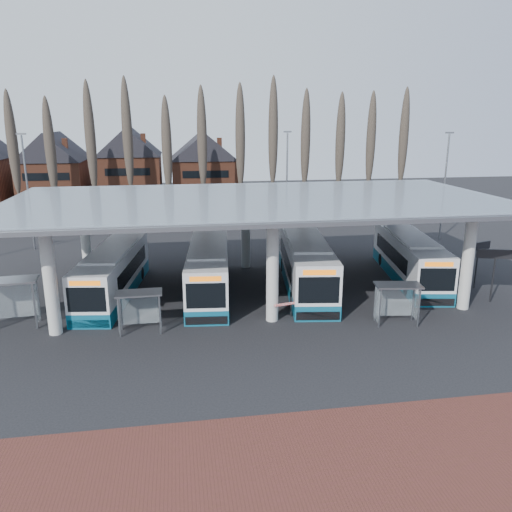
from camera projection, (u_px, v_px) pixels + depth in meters
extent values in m
plane|color=black|center=(281.00, 338.00, 26.64)|extent=(140.00, 140.00, 0.00)
cube|color=#502520|center=(361.00, 501.00, 15.21)|extent=(70.00, 10.00, 0.03)
cylinder|color=silver|center=(50.00, 281.00, 26.41)|extent=(0.70, 0.70, 6.00)
cylinder|color=silver|center=(85.00, 235.00, 36.88)|extent=(0.70, 0.70, 6.00)
cylinder|color=silver|center=(272.00, 271.00, 28.23)|extent=(0.70, 0.70, 6.00)
cylinder|color=silver|center=(246.00, 230.00, 38.71)|extent=(0.70, 0.70, 6.00)
cylinder|color=silver|center=(468.00, 262.00, 30.05)|extent=(0.70, 0.70, 6.00)
cylinder|color=silver|center=(392.00, 225.00, 40.53)|extent=(0.70, 0.70, 6.00)
cube|color=gray|center=(257.00, 199.00, 32.61)|extent=(32.00, 16.00, 0.12)
cube|color=silver|center=(257.00, 198.00, 32.59)|extent=(31.50, 15.50, 0.04)
cone|color=#473D33|center=(15.00, 159.00, 52.81)|extent=(0.36, 0.36, 14.50)
ellipsoid|color=#473D33|center=(13.00, 142.00, 52.35)|extent=(1.10, 1.10, 11.02)
cone|color=#473D33|center=(54.00, 158.00, 53.42)|extent=(0.36, 0.36, 14.50)
ellipsoid|color=#473D33|center=(53.00, 142.00, 52.96)|extent=(1.10, 1.10, 11.02)
cone|color=#473D33|center=(93.00, 158.00, 54.03)|extent=(0.36, 0.36, 14.50)
ellipsoid|color=#473D33|center=(92.00, 142.00, 53.57)|extent=(1.10, 1.10, 11.02)
cone|color=#473D33|center=(131.00, 158.00, 54.64)|extent=(0.36, 0.36, 14.50)
ellipsoid|color=#473D33|center=(130.00, 141.00, 54.18)|extent=(1.10, 1.10, 11.02)
cone|color=#473D33|center=(168.00, 157.00, 55.24)|extent=(0.36, 0.36, 14.50)
ellipsoid|color=#473D33|center=(167.00, 141.00, 54.78)|extent=(1.10, 1.10, 11.02)
cone|color=#473D33|center=(204.00, 157.00, 55.85)|extent=(0.36, 0.36, 14.50)
ellipsoid|color=#473D33|center=(203.00, 141.00, 55.39)|extent=(1.10, 1.10, 11.02)
cone|color=#473D33|center=(239.00, 156.00, 56.46)|extent=(0.36, 0.36, 14.50)
ellipsoid|color=#473D33|center=(239.00, 141.00, 56.00)|extent=(1.10, 1.10, 11.02)
cone|color=#473D33|center=(274.00, 156.00, 57.07)|extent=(0.36, 0.36, 14.50)
ellipsoid|color=#473D33|center=(274.00, 140.00, 56.61)|extent=(1.10, 1.10, 11.02)
cone|color=#473D33|center=(308.00, 156.00, 57.67)|extent=(0.36, 0.36, 14.50)
ellipsoid|color=#473D33|center=(308.00, 140.00, 57.21)|extent=(1.10, 1.10, 11.02)
cone|color=#473D33|center=(341.00, 155.00, 58.28)|extent=(0.36, 0.36, 14.50)
ellipsoid|color=#473D33|center=(342.00, 140.00, 57.82)|extent=(1.10, 1.10, 11.02)
cone|color=#473D33|center=(373.00, 155.00, 58.89)|extent=(0.36, 0.36, 14.50)
ellipsoid|color=#473D33|center=(374.00, 140.00, 58.43)|extent=(1.10, 1.10, 11.02)
cone|color=#473D33|center=(405.00, 154.00, 59.50)|extent=(0.36, 0.36, 14.50)
ellipsoid|color=#473D33|center=(407.00, 140.00, 59.04)|extent=(1.10, 1.10, 11.02)
cube|color=brown|center=(57.00, 182.00, 64.51)|extent=(8.00, 10.00, 7.00)
pyramid|color=black|center=(51.00, 126.00, 62.66)|extent=(8.30, 10.30, 3.50)
cube|color=brown|center=(132.00, 180.00, 65.95)|extent=(8.00, 10.00, 7.00)
pyramid|color=black|center=(128.00, 126.00, 64.10)|extent=(8.30, 10.30, 3.50)
cube|color=brown|center=(204.00, 179.00, 67.39)|extent=(8.00, 10.00, 7.00)
pyramid|color=black|center=(202.00, 126.00, 65.55)|extent=(8.30, 10.30, 3.50)
cylinder|color=slate|center=(28.00, 194.00, 43.54)|extent=(0.16, 0.16, 10.00)
cube|color=slate|center=(21.00, 134.00, 42.19)|extent=(0.80, 0.15, 0.15)
cylinder|color=slate|center=(287.00, 183.00, 50.99)|extent=(0.16, 0.16, 10.00)
cube|color=slate|center=(288.00, 132.00, 49.65)|extent=(0.80, 0.15, 0.15)
cylinder|color=slate|center=(444.00, 188.00, 47.41)|extent=(0.16, 0.16, 10.00)
cube|color=slate|center=(450.00, 133.00, 46.06)|extent=(0.80, 0.15, 0.15)
cube|color=white|center=(113.00, 270.00, 32.73)|extent=(3.94, 11.60, 2.65)
cube|color=#0E546F|center=(114.00, 289.00, 33.07)|extent=(3.96, 11.62, 0.85)
cube|color=white|center=(111.00, 250.00, 32.37)|extent=(3.08, 7.06, 0.17)
cube|color=black|center=(115.00, 267.00, 33.16)|extent=(3.54, 8.45, 1.04)
cube|color=black|center=(86.00, 300.00, 27.25)|extent=(2.12, 0.34, 1.42)
cube|color=black|center=(132.00, 248.00, 38.17)|extent=(2.04, 0.33, 1.14)
cube|color=orange|center=(85.00, 283.00, 27.00)|extent=(1.68, 0.28, 0.28)
cube|color=black|center=(89.00, 324.00, 27.64)|extent=(2.29, 0.39, 0.47)
cylinder|color=black|center=(80.00, 308.00, 29.56)|extent=(0.39, 0.94, 0.91)
cylinder|color=black|center=(118.00, 308.00, 29.61)|extent=(0.39, 0.94, 0.91)
cylinder|color=black|center=(111.00, 274.00, 36.24)|extent=(0.39, 0.94, 0.91)
cylinder|color=black|center=(141.00, 273.00, 36.28)|extent=(0.39, 0.94, 0.91)
cube|color=white|center=(209.00, 266.00, 33.35)|extent=(3.60, 12.00, 2.76)
cube|color=#0E546F|center=(209.00, 285.00, 33.70)|extent=(3.62, 12.02, 0.89)
cube|color=white|center=(208.00, 246.00, 32.98)|extent=(2.91, 7.27, 0.18)
cube|color=black|center=(209.00, 263.00, 33.80)|extent=(3.33, 8.71, 1.08)
cube|color=black|center=(206.00, 296.00, 27.67)|extent=(2.21, 0.26, 1.48)
cube|color=black|center=(211.00, 244.00, 39.00)|extent=(2.13, 0.26, 1.18)
cube|color=orange|center=(205.00, 279.00, 27.41)|extent=(1.75, 0.21, 0.30)
cube|color=black|center=(207.00, 320.00, 28.07)|extent=(2.38, 0.30, 0.49)
cylinder|color=black|center=(189.00, 305.00, 30.02)|extent=(0.36, 0.97, 0.95)
cylinder|color=black|center=(226.00, 304.00, 30.17)|extent=(0.36, 0.97, 0.95)
cylinder|color=black|center=(195.00, 270.00, 36.94)|extent=(0.36, 0.97, 0.95)
cylinder|color=black|center=(226.00, 270.00, 37.09)|extent=(0.36, 0.97, 0.95)
cube|color=white|center=(305.00, 261.00, 34.29)|extent=(4.30, 12.79, 2.93)
cube|color=#0E546F|center=(305.00, 280.00, 34.66)|extent=(4.33, 12.82, 0.94)
cube|color=white|center=(306.00, 239.00, 33.89)|extent=(3.38, 7.78, 0.19)
cube|color=black|center=(305.00, 257.00, 34.76)|extent=(3.88, 9.32, 1.15)
cube|color=black|center=(319.00, 290.00, 28.24)|extent=(2.33, 0.37, 1.57)
cube|color=black|center=(296.00, 238.00, 40.29)|extent=(2.26, 0.36, 1.26)
cube|color=orange|center=(319.00, 272.00, 27.97)|extent=(1.86, 0.30, 0.31)
cube|color=black|center=(318.00, 316.00, 28.67)|extent=(2.52, 0.42, 0.52)
cylinder|color=black|center=(293.00, 300.00, 30.79)|extent=(0.42, 1.03, 1.00)
cylinder|color=black|center=(332.00, 300.00, 30.85)|extent=(0.42, 1.03, 1.00)
cylinder|color=black|center=(283.00, 265.00, 38.15)|extent=(0.42, 1.03, 1.00)
cylinder|color=black|center=(315.00, 265.00, 38.21)|extent=(0.42, 1.03, 1.00)
cube|color=white|center=(410.00, 255.00, 36.14)|extent=(4.38, 12.00, 2.74)
cube|color=#0E546F|center=(408.00, 273.00, 36.49)|extent=(4.40, 12.02, 0.88)
cube|color=white|center=(411.00, 236.00, 35.77)|extent=(3.37, 7.32, 0.18)
cube|color=black|center=(408.00, 252.00, 36.59)|extent=(3.88, 8.76, 1.08)
cube|color=black|center=(437.00, 280.00, 30.49)|extent=(2.18, 0.42, 1.47)
cube|color=black|center=(389.00, 236.00, 41.76)|extent=(2.10, 0.40, 1.17)
cube|color=orange|center=(439.00, 264.00, 30.23)|extent=(1.73, 0.33, 0.29)
cube|color=black|center=(435.00, 302.00, 30.88)|extent=(2.35, 0.46, 0.49)
cylinder|color=black|center=(407.00, 289.00, 32.90)|extent=(0.42, 0.97, 0.94)
cylinder|color=black|center=(442.00, 289.00, 32.89)|extent=(0.42, 0.97, 0.94)
cylinder|color=black|center=(382.00, 260.00, 39.80)|extent=(0.42, 0.97, 0.94)
cylinder|color=black|center=(410.00, 260.00, 39.78)|extent=(0.42, 0.97, 0.94)
cube|color=gray|center=(35.00, 306.00, 27.50)|extent=(0.09, 0.09, 2.67)
cube|color=gray|center=(38.00, 299.00, 28.59)|extent=(0.09, 0.09, 2.67)
cube|color=gray|center=(8.00, 281.00, 27.37)|extent=(3.12, 1.78, 0.11)
cube|color=silver|center=(14.00, 300.00, 28.32)|extent=(2.55, 0.29, 2.13)
cube|color=silver|center=(37.00, 301.00, 28.04)|extent=(0.16, 1.17, 2.13)
cube|color=gray|center=(119.00, 318.00, 26.46)|extent=(0.07, 0.07, 2.21)
cube|color=gray|center=(160.00, 315.00, 26.83)|extent=(0.07, 0.07, 2.21)
cube|color=gray|center=(120.00, 311.00, 27.38)|extent=(0.07, 0.07, 2.21)
cube|color=gray|center=(160.00, 308.00, 27.76)|extent=(0.07, 0.07, 2.21)
cube|color=gray|center=(139.00, 293.00, 26.80)|extent=(2.51, 1.30, 0.09)
cube|color=silver|center=(140.00, 309.00, 27.60)|extent=(2.13, 0.09, 1.77)
cube|color=silver|center=(119.00, 314.00, 26.90)|extent=(0.06, 0.98, 1.77)
cube|color=silver|center=(161.00, 311.00, 27.29)|extent=(0.06, 0.98, 1.77)
cube|color=gray|center=(380.00, 308.00, 27.70)|extent=(0.08, 0.08, 2.27)
cube|color=gray|center=(419.00, 308.00, 27.73)|extent=(0.08, 0.08, 2.27)
cube|color=gray|center=(375.00, 302.00, 28.66)|extent=(0.08, 0.08, 2.27)
cube|color=gray|center=(413.00, 302.00, 28.70)|extent=(0.08, 0.08, 2.27)
cube|color=gray|center=(398.00, 285.00, 27.88)|extent=(2.70, 1.62, 0.09)
cube|color=silver|center=(394.00, 301.00, 28.71)|extent=(2.17, 0.34, 1.82)
cube|color=silver|center=(377.00, 304.00, 28.17)|extent=(0.18, 1.00, 1.82)
cube|color=silver|center=(417.00, 304.00, 28.20)|extent=(0.18, 1.00, 1.82)
cylinder|color=black|center=(493.00, 277.00, 31.48)|extent=(0.11, 0.11, 3.38)
cube|color=black|center=(496.00, 254.00, 31.09)|extent=(2.27, 0.77, 0.58)
cylinder|color=black|center=(476.00, 266.00, 34.21)|extent=(0.10, 0.10, 3.15)
cube|color=black|center=(479.00, 246.00, 33.84)|extent=(2.09, 0.83, 0.54)
cube|color=black|center=(291.00, 307.00, 29.42)|extent=(0.09, 0.09, 1.20)
cube|color=red|center=(293.00, 303.00, 28.78)|extent=(2.37, 0.62, 0.11)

